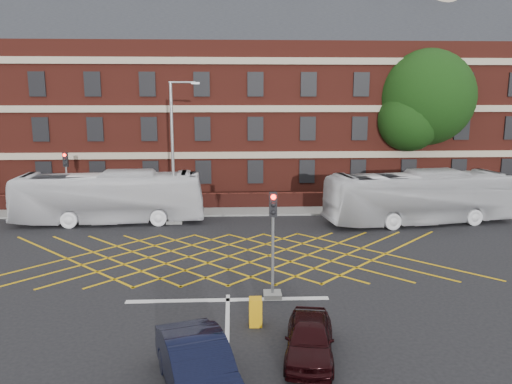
{
  "coord_description": "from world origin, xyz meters",
  "views": [
    {
      "loc": [
        0.23,
        -22.04,
        7.9
      ],
      "look_at": [
        1.35,
        1.5,
        3.38
      ],
      "focal_mm": 35.0,
      "sensor_mm": 36.0,
      "label": 1
    }
  ],
  "objects_px": {
    "bus_right": "(419,197)",
    "utility_cabinet": "(256,312)",
    "bus_left": "(110,197)",
    "car_maroon": "(309,338)",
    "car_navy": "(198,369)",
    "traffic_light_far": "(68,190)",
    "deciduous_tree": "(425,104)",
    "direction_signs": "(56,194)",
    "traffic_light_near": "(273,255)",
    "street_lamp": "(174,176)"
  },
  "relations": [
    {
      "from": "bus_right",
      "to": "utility_cabinet",
      "type": "xyz_separation_m",
      "value": [
        -10.94,
        -13.91,
        -1.16
      ]
    },
    {
      "from": "bus_left",
      "to": "car_maroon",
      "type": "distance_m",
      "value": 19.98
    },
    {
      "from": "bus_right",
      "to": "car_maroon",
      "type": "xyz_separation_m",
      "value": [
        -9.39,
        -16.13,
        -1.04
      ]
    },
    {
      "from": "car_navy",
      "to": "traffic_light_far",
      "type": "height_order",
      "value": "traffic_light_far"
    },
    {
      "from": "car_navy",
      "to": "car_maroon",
      "type": "distance_m",
      "value": 3.76
    },
    {
      "from": "bus_left",
      "to": "car_maroon",
      "type": "height_order",
      "value": "bus_left"
    },
    {
      "from": "bus_left",
      "to": "traffic_light_far",
      "type": "relative_size",
      "value": 2.76
    },
    {
      "from": "bus_left",
      "to": "deciduous_tree",
      "type": "height_order",
      "value": "deciduous_tree"
    },
    {
      "from": "bus_left",
      "to": "bus_right",
      "type": "relative_size",
      "value": 0.99
    },
    {
      "from": "bus_left",
      "to": "utility_cabinet",
      "type": "xyz_separation_m",
      "value": [
        8.53,
        -15.0,
        -1.14
      ]
    },
    {
      "from": "car_maroon",
      "to": "utility_cabinet",
      "type": "distance_m",
      "value": 2.71
    },
    {
      "from": "bus_left",
      "to": "car_navy",
      "type": "height_order",
      "value": "bus_left"
    },
    {
      "from": "deciduous_tree",
      "to": "direction_signs",
      "type": "bearing_deg",
      "value": -170.22
    },
    {
      "from": "traffic_light_far",
      "to": "bus_right",
      "type": "bearing_deg",
      "value": -7.81
    },
    {
      "from": "direction_signs",
      "to": "bus_right",
      "type": "bearing_deg",
      "value": -8.92
    },
    {
      "from": "utility_cabinet",
      "to": "car_maroon",
      "type": "bearing_deg",
      "value": -55.01
    },
    {
      "from": "deciduous_tree",
      "to": "traffic_light_near",
      "type": "bearing_deg",
      "value": -124.08
    },
    {
      "from": "bus_right",
      "to": "traffic_light_far",
      "type": "xyz_separation_m",
      "value": [
        -22.74,
        3.12,
        0.1
      ]
    },
    {
      "from": "car_maroon",
      "to": "deciduous_tree",
      "type": "bearing_deg",
      "value": 72.25
    },
    {
      "from": "traffic_light_far",
      "to": "direction_signs",
      "type": "distance_m",
      "value": 1.23
    },
    {
      "from": "street_lamp",
      "to": "bus_left",
      "type": "bearing_deg",
      "value": 176.56
    },
    {
      "from": "street_lamp",
      "to": "car_navy",
      "type": "bearing_deg",
      "value": -81.9
    },
    {
      "from": "traffic_light_far",
      "to": "street_lamp",
      "type": "xyz_separation_m",
      "value": [
        7.4,
        -2.28,
        1.25
      ]
    },
    {
      "from": "traffic_light_far",
      "to": "street_lamp",
      "type": "bearing_deg",
      "value": -17.1
    },
    {
      "from": "traffic_light_far",
      "to": "utility_cabinet",
      "type": "relative_size",
      "value": 4.25
    },
    {
      "from": "car_maroon",
      "to": "direction_signs",
      "type": "bearing_deg",
      "value": 135.41
    },
    {
      "from": "utility_cabinet",
      "to": "bus_left",
      "type": "bearing_deg",
      "value": 119.61
    },
    {
      "from": "traffic_light_near",
      "to": "bus_left",
      "type": "bearing_deg",
      "value": 126.65
    },
    {
      "from": "traffic_light_near",
      "to": "traffic_light_far",
      "type": "relative_size",
      "value": 1.0
    },
    {
      "from": "bus_right",
      "to": "car_maroon",
      "type": "height_order",
      "value": "bus_right"
    },
    {
      "from": "street_lamp",
      "to": "bus_right",
      "type": "bearing_deg",
      "value": -3.14
    },
    {
      "from": "car_navy",
      "to": "deciduous_tree",
      "type": "distance_m",
      "value": 31.49
    },
    {
      "from": "traffic_light_far",
      "to": "car_navy",
      "type": "bearing_deg",
      "value": -64.48
    },
    {
      "from": "car_navy",
      "to": "street_lamp",
      "type": "xyz_separation_m",
      "value": [
        -2.68,
        18.83,
        2.25
      ]
    },
    {
      "from": "bus_right",
      "to": "utility_cabinet",
      "type": "distance_m",
      "value": 17.74
    },
    {
      "from": "traffic_light_far",
      "to": "direction_signs",
      "type": "relative_size",
      "value": 1.94
    },
    {
      "from": "bus_left",
      "to": "street_lamp",
      "type": "relative_size",
      "value": 1.34
    },
    {
      "from": "street_lamp",
      "to": "traffic_light_far",
      "type": "bearing_deg",
      "value": 162.9
    },
    {
      "from": "bus_right",
      "to": "street_lamp",
      "type": "relative_size",
      "value": 1.36
    },
    {
      "from": "bus_left",
      "to": "street_lamp",
      "type": "height_order",
      "value": "street_lamp"
    },
    {
      "from": "car_navy",
      "to": "deciduous_tree",
      "type": "relative_size",
      "value": 0.4
    },
    {
      "from": "deciduous_tree",
      "to": "street_lamp",
      "type": "distance_m",
      "value": 20.52
    },
    {
      "from": "car_navy",
      "to": "bus_left",
      "type": "bearing_deg",
      "value": 92.56
    },
    {
      "from": "car_maroon",
      "to": "traffic_light_near",
      "type": "bearing_deg",
      "value": 108.71
    },
    {
      "from": "car_maroon",
      "to": "direction_signs",
      "type": "distance_m",
      "value": 24.51
    },
    {
      "from": "bus_left",
      "to": "direction_signs",
      "type": "distance_m",
      "value": 5.02
    },
    {
      "from": "car_navy",
      "to": "direction_signs",
      "type": "height_order",
      "value": "direction_signs"
    },
    {
      "from": "car_maroon",
      "to": "direction_signs",
      "type": "xyz_separation_m",
      "value": [
        -14.35,
        19.85,
        0.76
      ]
    },
    {
      "from": "bus_right",
      "to": "traffic_light_far",
      "type": "height_order",
      "value": "traffic_light_far"
    },
    {
      "from": "direction_signs",
      "to": "traffic_light_far",
      "type": "bearing_deg",
      "value": -31.13
    }
  ]
}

